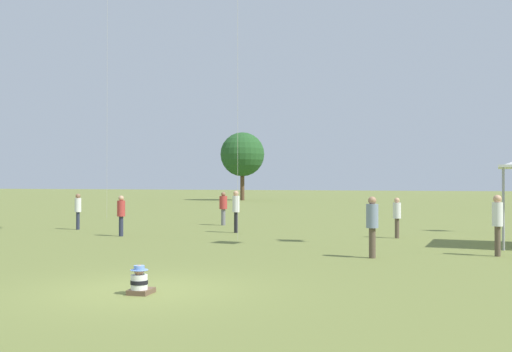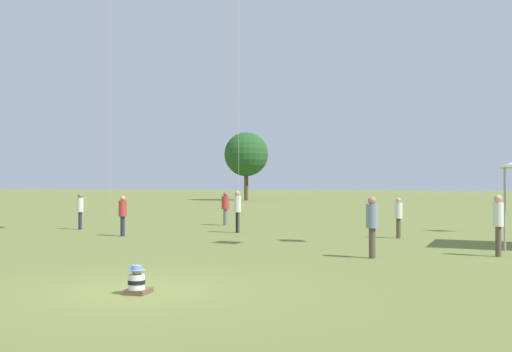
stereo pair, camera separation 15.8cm
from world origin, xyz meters
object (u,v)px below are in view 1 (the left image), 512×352
(distant_tree_0, at_px, (242,154))
(person_standing_5, at_px, (78,208))
(person_standing_0, at_px, (223,206))
(person_standing_3, at_px, (236,207))
(person_standing_6, at_px, (372,221))
(person_standing_2, at_px, (497,219))
(seated_toddler, at_px, (140,282))
(person_standing_1, at_px, (397,214))
(person_standing_4, at_px, (121,212))

(distant_tree_0, bearing_deg, person_standing_5, -77.70)
(person_standing_0, relative_size, person_standing_3, 0.93)
(person_standing_0, xyz_separation_m, person_standing_6, (9.38, -10.60, 0.07))
(person_standing_2, distance_m, distant_tree_0, 56.28)
(person_standing_0, height_order, person_standing_5, person_standing_0)
(person_standing_3, bearing_deg, person_standing_5, -65.27)
(seated_toddler, bearing_deg, person_standing_2, 46.89)
(person_standing_0, bearing_deg, person_standing_1, 139.94)
(person_standing_1, relative_size, person_standing_6, 0.89)
(person_standing_1, height_order, person_standing_2, person_standing_2)
(person_standing_1, relative_size, person_standing_2, 0.87)
(person_standing_2, bearing_deg, seated_toddler, 134.80)
(seated_toddler, relative_size, person_standing_1, 0.36)
(person_standing_3, relative_size, person_standing_6, 1.03)
(person_standing_2, height_order, person_standing_6, person_standing_2)
(seated_toddler, relative_size, person_standing_6, 0.32)
(person_standing_0, xyz_separation_m, person_standing_1, (9.24, -4.05, -0.05))
(person_standing_4, distance_m, person_standing_5, 4.42)
(person_standing_2, bearing_deg, person_standing_5, 69.32)
(person_standing_2, height_order, person_standing_4, person_standing_2)
(person_standing_2, height_order, distant_tree_0, distant_tree_0)
(person_standing_3, bearing_deg, person_standing_4, -32.00)
(seated_toddler, bearing_deg, person_standing_3, 98.79)
(person_standing_4, bearing_deg, person_standing_0, -97.61)
(distant_tree_0, bearing_deg, person_standing_4, -73.89)
(person_standing_3, distance_m, distant_tree_0, 47.31)
(person_standing_4, height_order, distant_tree_0, distant_tree_0)
(person_standing_5, bearing_deg, person_standing_3, 79.79)
(seated_toddler, distance_m, distant_tree_0, 61.66)
(person_standing_3, xyz_separation_m, person_standing_4, (-3.74, -3.21, -0.13))
(person_standing_0, bearing_deg, distant_tree_0, -85.81)
(person_standing_2, bearing_deg, person_standing_1, 28.06)
(person_standing_0, height_order, person_standing_4, person_standing_0)
(person_standing_1, xyz_separation_m, person_standing_6, (0.14, -6.56, 0.12))
(person_standing_2, height_order, person_standing_3, person_standing_3)
(seated_toddler, relative_size, person_standing_4, 0.35)
(person_standing_1, xyz_separation_m, person_standing_4, (-10.65, -3.11, 0.04))
(person_standing_3, xyz_separation_m, person_standing_6, (7.04, -6.66, -0.05))
(seated_toddler, xyz_separation_m, person_standing_6, (3.32, 7.25, 0.84))
(seated_toddler, relative_size, person_standing_2, 0.32)
(seated_toddler, distance_m, person_standing_3, 14.42)
(distant_tree_0, bearing_deg, person_standing_1, -61.11)
(person_standing_4, relative_size, person_standing_6, 0.93)
(person_standing_0, bearing_deg, person_standing_5, 26.92)
(seated_toddler, bearing_deg, person_standing_4, 118.71)
(person_standing_2, bearing_deg, person_standing_3, 56.47)
(seated_toddler, xyz_separation_m, person_standing_1, (3.18, 13.81, 0.72))
(person_standing_6, bearing_deg, seated_toddler, -109.30)
(seated_toddler, distance_m, person_standing_6, 8.02)
(person_standing_4, bearing_deg, distant_tree_0, -70.41)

